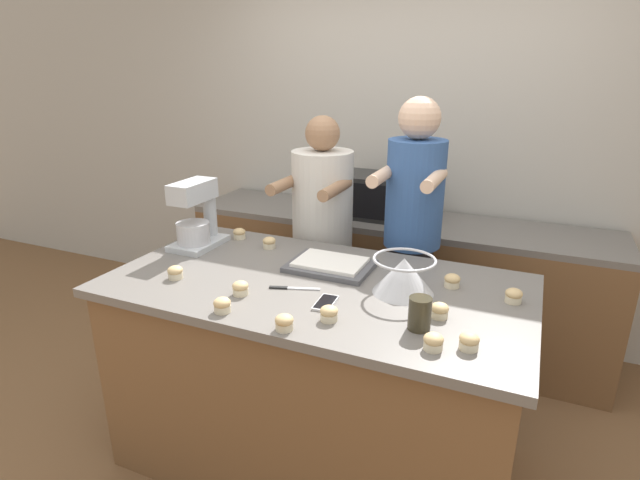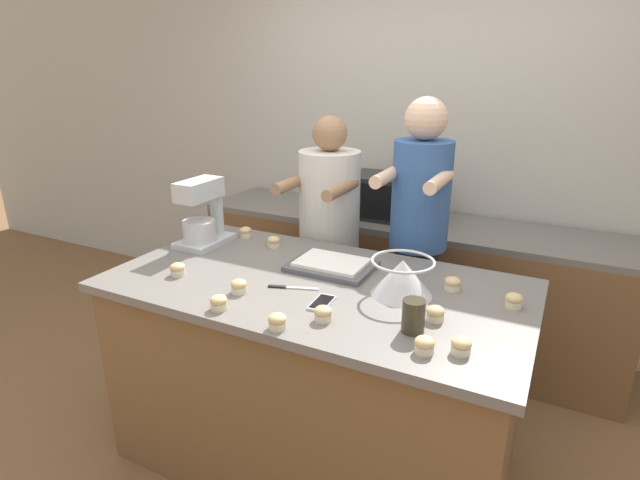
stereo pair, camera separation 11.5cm
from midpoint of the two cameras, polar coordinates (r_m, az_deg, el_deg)
The scene contains 25 objects.
ground_plane at distance 2.74m, azimuth 0.80°, elevation -23.35°, with size 16.00×16.00×0.00m, color brown.
back_wall at distance 3.58m, azimuth 12.69°, elevation 10.69°, with size 10.00×0.06×2.70m.
island_counter at distance 2.44m, azimuth 0.86°, elevation -15.04°, with size 1.85×0.98×0.96m.
back_counter at distance 3.51m, azimuth 10.12°, elevation -4.71°, with size 2.80×0.60×0.90m.
person_left at distance 2.96m, azimuth 2.13°, elevation -0.91°, with size 0.36×0.52×1.60m.
person_right at distance 2.76m, azimuth 12.20°, elevation -1.04°, with size 0.32×0.49×1.72m.
stand_mixer at distance 2.68m, azimuth -12.11°, elevation 2.67°, with size 0.20×0.30×0.35m.
mixing_bowl at distance 2.10m, azimuth 10.94°, elevation -4.10°, with size 0.26×0.26×0.16m.
baking_tray at distance 2.34m, azimuth 2.81°, elevation -2.89°, with size 0.39×0.28×0.04m.
microwave_oven at distance 3.34m, azimuth 9.05°, elevation 4.87°, with size 0.54×0.35×0.28m.
cell_phone at distance 2.01m, azimuth 1.88°, elevation -7.22°, with size 0.08×0.15×0.01m.
drinking_glass at distance 1.83m, azimuth 12.43°, elevation -8.50°, with size 0.08×0.08×0.12m.
knife at distance 2.15m, azimuth -1.94°, elevation -5.47°, with size 0.21×0.09×0.01m.
cupcake_0 at distance 2.79m, azimuth -7.34°, elevation 0.89°, with size 0.07×0.07×0.06m.
cupcake_1 at distance 1.88m, azimuth 2.12°, elevation -8.41°, with size 0.07×0.07×0.06m.
cupcake_2 at distance 2.62m, azimuth -4.07°, elevation -0.20°, with size 0.07×0.07×0.06m.
cupcake_3 at distance 2.21m, azimuth 16.37°, elevation -4.83°, with size 0.07×0.07×0.06m.
cupcake_4 at distance 1.94m, azimuth 14.73°, elevation -8.14°, with size 0.07×0.07×0.06m.
cupcake_5 at distance 2.34m, azimuth -14.62°, elevation -3.26°, with size 0.07×0.07×0.06m.
cupcake_6 at distance 1.73m, azimuth 13.76°, elevation -11.58°, with size 0.07×0.07×0.06m.
cupcake_7 at distance 1.99m, azimuth -9.87°, elevation -7.07°, with size 0.07×0.07×0.06m.
cupcake_8 at distance 2.14m, azimuth 22.74°, elevation -6.40°, with size 0.07×0.07×0.06m.
cupcake_9 at distance 1.83m, azimuth -3.09°, elevation -9.28°, with size 0.07×0.07×0.06m.
cupcake_10 at distance 2.12m, azimuth -7.72°, elevation -5.27°, with size 0.07×0.07×0.06m.
cupcake_11 at distance 1.76m, azimuth 17.68°, elevation -11.45°, with size 0.07×0.07×0.06m.
Camera 2 is at (0.94, -1.79, 1.86)m, focal length 28.00 mm.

